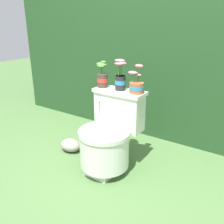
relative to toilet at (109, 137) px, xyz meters
The scene contains 7 objects.
ground_plane 0.32m from the toilet, 39.68° to the right, with size 12.00×12.00×0.00m, color #4C703D.
hedge_backdrop 1.26m from the toilet, 85.27° to the left, with size 3.98×0.74×1.68m.
toilet is the anchor object (origin of this frame).
potted_plant_left 0.53m from the toilet, 138.06° to the left, with size 0.11×0.09×0.23m.
potted_plant_midleft 0.51m from the toilet, 89.33° to the left, with size 0.11×0.10×0.26m.
potted_plant_middle 0.50m from the toilet, 46.29° to the left, with size 0.14×0.13×0.23m.
garden_stone 0.54m from the toilet, behind, with size 0.22×0.17×0.12m.
Camera 1 is at (0.99, -1.49, 1.25)m, focal length 40.00 mm.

